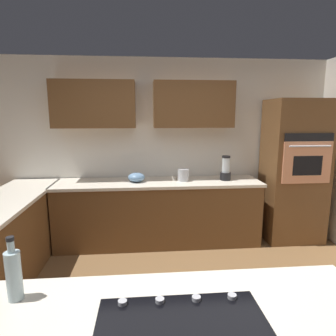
{
  "coord_description": "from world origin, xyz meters",
  "views": [
    {
      "loc": [
        0.3,
        2.16,
        1.81
      ],
      "look_at": [
        -0.01,
        -1.47,
        1.13
      ],
      "focal_mm": 30.77,
      "sensor_mm": 36.0,
      "label": 1
    }
  ],
  "objects_px": {
    "mixing_bowl": "(136,177)",
    "wall_oven": "(294,171)",
    "blender": "(226,170)",
    "oil_bottle": "(14,274)",
    "kettle": "(183,175)"
  },
  "relations": [
    {
      "from": "mixing_bowl",
      "to": "wall_oven",
      "type": "bearing_deg",
      "value": 179.78
    },
    {
      "from": "mixing_bowl",
      "to": "blender",
      "type": "bearing_deg",
      "value": 180.0
    },
    {
      "from": "wall_oven",
      "to": "oil_bottle",
      "type": "xyz_separation_m",
      "value": [
        2.8,
        2.51,
        0.02
      ]
    },
    {
      "from": "blender",
      "to": "mixing_bowl",
      "type": "relative_size",
      "value": 1.5
    },
    {
      "from": "wall_oven",
      "to": "oil_bottle",
      "type": "bearing_deg",
      "value": 41.86
    },
    {
      "from": "oil_bottle",
      "to": "blender",
      "type": "bearing_deg",
      "value": -125.56
    },
    {
      "from": "wall_oven",
      "to": "blender",
      "type": "xyz_separation_m",
      "value": [
        1.0,
        -0.01,
        0.03
      ]
    },
    {
      "from": "blender",
      "to": "kettle",
      "type": "bearing_deg",
      "value": 0.0
    },
    {
      "from": "blender",
      "to": "wall_oven",
      "type": "bearing_deg",
      "value": 179.5
    },
    {
      "from": "mixing_bowl",
      "to": "oil_bottle",
      "type": "height_order",
      "value": "oil_bottle"
    },
    {
      "from": "kettle",
      "to": "oil_bottle",
      "type": "height_order",
      "value": "oil_bottle"
    },
    {
      "from": "kettle",
      "to": "oil_bottle",
      "type": "bearing_deg",
      "value": 64.51
    },
    {
      "from": "wall_oven",
      "to": "blender",
      "type": "bearing_deg",
      "value": -0.5
    },
    {
      "from": "mixing_bowl",
      "to": "oil_bottle",
      "type": "distance_m",
      "value": 2.58
    },
    {
      "from": "kettle",
      "to": "blender",
      "type": "bearing_deg",
      "value": 180.0
    }
  ]
}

